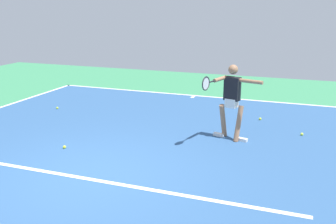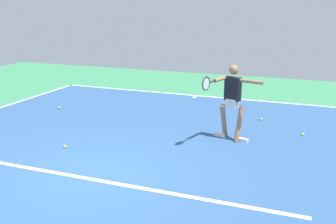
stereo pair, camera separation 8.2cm
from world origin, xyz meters
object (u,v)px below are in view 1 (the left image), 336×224
object	(u,v)px
tennis_player	(231,97)
tennis_ball_centre_court	(64,147)
tennis_ball_by_sideline	(57,108)
tennis_ball_far_corner	(302,134)
tennis_ball_by_baseline	(260,119)

from	to	relation	value
tennis_player	tennis_ball_centre_court	bearing A→B (deg)	44.93
tennis_ball_by_sideline	tennis_ball_far_corner	size ratio (longest dim) A/B	1.00
tennis_player	tennis_ball_by_baseline	distance (m)	2.04
tennis_player	tennis_ball_by_sideline	xyz separation A→B (m)	(5.24, -0.85, -0.93)
tennis_ball_centre_court	tennis_player	bearing A→B (deg)	-150.29
tennis_ball_far_corner	tennis_ball_by_sideline	bearing A→B (deg)	-0.22
tennis_ball_by_baseline	tennis_ball_centre_court	size ratio (longest dim) A/B	1.00
tennis_ball_centre_court	tennis_ball_far_corner	distance (m)	5.38
tennis_player	tennis_ball_far_corner	bearing A→B (deg)	-136.64
tennis_ball_by_baseline	tennis_ball_by_sideline	xyz separation A→B (m)	(5.70, 0.91, 0.00)
tennis_ball_centre_court	tennis_ball_far_corner	size ratio (longest dim) A/B	1.00
tennis_player	tennis_ball_far_corner	xyz separation A→B (m)	(-1.53, -0.82, -0.93)
tennis_ball_by_baseline	tennis_ball_centre_court	bearing A→B (deg)	44.49
tennis_ball_by_sideline	tennis_player	bearing A→B (deg)	170.83
tennis_ball_centre_court	tennis_ball_by_baseline	bearing A→B (deg)	-135.51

